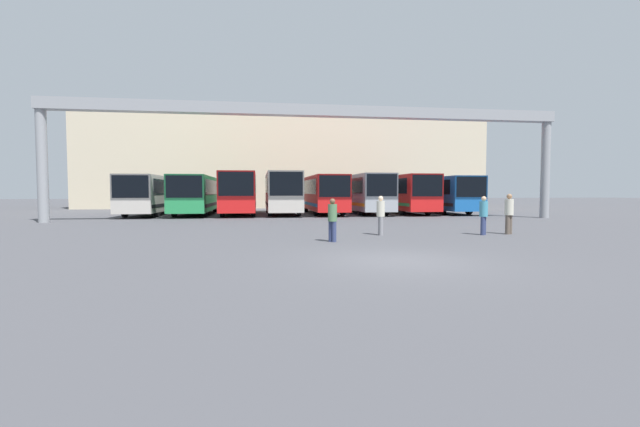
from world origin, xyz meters
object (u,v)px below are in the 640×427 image
bus_slot_5 (364,191)px  bus_slot_2 (239,191)px  bus_slot_4 (323,192)px  bus_slot_7 (439,192)px  bus_slot_6 (402,192)px  pedestrian_near_center (381,214)px  pedestrian_mid_left (484,214)px  bus_slot_0 (151,193)px  bus_slot_1 (196,193)px  bus_slot_3 (282,191)px  pedestrian_far_center (332,219)px  pedestrian_near_right (509,213)px

bus_slot_5 → bus_slot_2: bearing=-178.6°
bus_slot_4 → bus_slot_7: 10.28m
bus_slot_5 → bus_slot_6: 3.44m
pedestrian_near_center → pedestrian_mid_left: (4.37, -0.56, -0.01)m
bus_slot_0 → bus_slot_1: size_ratio=0.98×
bus_slot_1 → pedestrian_near_center: size_ratio=6.94×
bus_slot_1 → pedestrian_near_center: bearing=-60.7°
bus_slot_3 → pedestrian_far_center: bus_slot_3 is taller
bus_slot_0 → pedestrian_near_center: bus_slot_0 is taller
bus_slot_3 → pedestrian_mid_left: 19.33m
bus_slot_0 → pedestrian_mid_left: 25.60m
bus_slot_4 → pedestrian_mid_left: size_ratio=6.77×
bus_slot_0 → pedestrian_far_center: bearing=-61.0°
bus_slot_1 → pedestrian_near_right: bearing=-49.5°
bus_slot_2 → pedestrian_mid_left: bearing=-58.2°
bus_slot_7 → bus_slot_4: bearing=-179.7°
bus_slot_2 → bus_slot_4: (6.85, 0.55, -0.11)m
bus_slot_0 → bus_slot_7: bus_slot_7 is taller
bus_slot_6 → pedestrian_near_center: 19.10m
bus_slot_0 → bus_slot_5: bus_slot_5 is taller
bus_slot_1 → bus_slot_3: 6.89m
bus_slot_6 → pedestrian_mid_left: (-2.72, -18.28, -0.94)m
bus_slot_3 → pedestrian_mid_left: bus_slot_3 is taller
bus_slot_2 → bus_slot_6: bearing=2.3°
bus_slot_0 → bus_slot_2: 6.88m
bus_slot_7 → pedestrian_far_center: bearing=-123.1°
bus_slot_6 → pedestrian_mid_left: bus_slot_6 is taller
bus_slot_4 → bus_slot_3: bearing=-171.4°
pedestrian_mid_left → pedestrian_far_center: 6.98m
pedestrian_near_center → bus_slot_2: bearing=-155.7°
pedestrian_near_right → pedestrian_near_center: 5.65m
bus_slot_0 → bus_slot_2: bus_slot_2 is taller
bus_slot_7 → pedestrian_near_center: bus_slot_7 is taller
bus_slot_1 → pedestrian_near_right: (15.67, -18.33, -0.82)m
bus_slot_1 → bus_slot_4: bearing=-1.0°
bus_slot_0 → bus_slot_6: 20.56m
bus_slot_1 → pedestrian_mid_left: bus_slot_1 is taller
bus_slot_6 → bus_slot_3: bearing=-177.1°
bus_slot_5 → pedestrian_near_right: bus_slot_5 is taller
pedestrian_near_right → bus_slot_7: bearing=-128.3°
bus_slot_7 → pedestrian_mid_left: 19.36m
bus_slot_3 → bus_slot_2: bearing=-179.5°
bus_slot_1 → pedestrian_near_center: (10.04, -17.90, -0.86)m
pedestrian_near_right → pedestrian_near_center: (-5.63, 0.42, -0.05)m
bus_slot_4 → pedestrian_near_right: size_ratio=6.37×
pedestrian_near_right → pedestrian_mid_left: bearing=-17.0°
bus_slot_7 → bus_slot_2: bearing=-178.0°
bus_slot_2 → pedestrian_mid_left: 20.88m
bus_slot_2 → pedestrian_near_center: size_ratio=6.06×
bus_slot_2 → bus_slot_3: bus_slot_3 is taller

